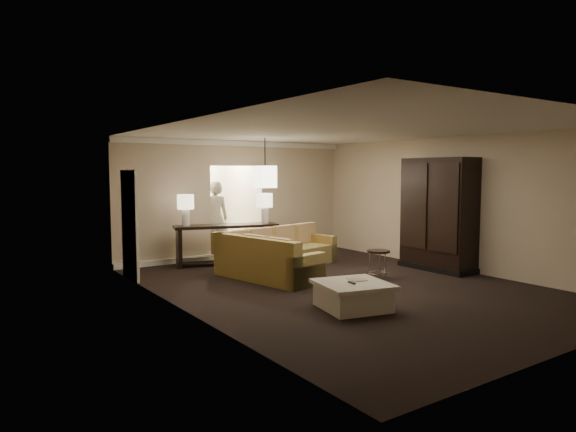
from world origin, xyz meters
TOP-DOWN VIEW (x-y plane):
  - ground at (0.00, 0.00)m, footprint 8.00×8.00m
  - wall_back at (0.00, 4.00)m, footprint 6.00×0.04m
  - wall_front at (0.00, -4.00)m, footprint 6.00×0.04m
  - wall_left at (-3.00, 0.00)m, footprint 0.04×8.00m
  - wall_right at (3.00, 0.00)m, footprint 0.04×8.00m
  - ceiling at (0.00, 0.00)m, footprint 6.00×8.00m
  - crown_molding at (0.00, 3.95)m, footprint 6.00×0.10m
  - baseboard at (0.00, 3.95)m, footprint 6.00×0.10m
  - side_door at (-2.97, 2.80)m, footprint 0.05×0.90m
  - foyer at (0.00, 5.34)m, footprint 1.44×2.02m
  - sectional_sofa at (-0.22, 1.82)m, footprint 3.02×2.75m
  - coffee_table at (-0.85, -1.20)m, footprint 1.20×1.20m
  - console_table at (-0.71, 3.20)m, footprint 2.36×1.10m
  - armoire at (2.69, 0.14)m, footprint 0.70×1.63m
  - drink_table at (1.02, 0.19)m, footprint 0.44×0.44m
  - table_lamp_left at (-1.56, 3.43)m, footprint 0.36×0.36m
  - table_lamp_right at (0.15, 2.97)m, footprint 0.36×0.36m
  - pendant_light at (0.00, 2.70)m, footprint 0.38×0.38m
  - person at (-0.45, 4.30)m, footprint 0.82×0.63m

SIDE VIEW (x-z plane):
  - ground at x=0.00m, z-range 0.00..0.00m
  - baseboard at x=0.00m, z-range 0.00..0.12m
  - coffee_table at x=-0.85m, z-range 0.00..0.42m
  - sectional_sofa at x=-0.22m, z-range -0.09..0.78m
  - drink_table at x=1.02m, z-range 0.12..0.67m
  - console_table at x=-0.71m, z-range 0.08..0.97m
  - person at x=-0.45m, z-range 0.00..2.04m
  - side_door at x=-2.97m, z-range 0.00..2.10m
  - armoire at x=2.69m, z-range -0.05..2.30m
  - foyer at x=0.00m, z-range -0.10..2.70m
  - table_lamp_left at x=-1.56m, z-range 1.00..1.68m
  - table_lamp_right at x=0.15m, z-range 1.00..1.68m
  - wall_back at x=0.00m, z-range 0.00..2.80m
  - wall_front at x=0.00m, z-range 0.00..2.80m
  - wall_left at x=-3.00m, z-range 0.00..2.80m
  - wall_right at x=3.00m, z-range 0.00..2.80m
  - pendant_light at x=0.00m, z-range 1.41..2.50m
  - crown_molding at x=0.00m, z-range 2.67..2.79m
  - ceiling at x=0.00m, z-range 2.79..2.81m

